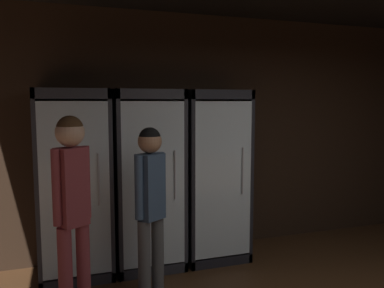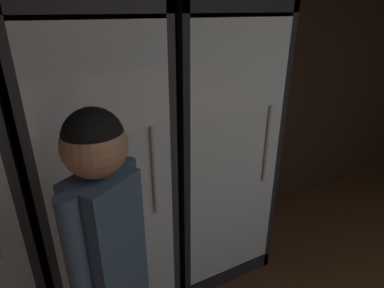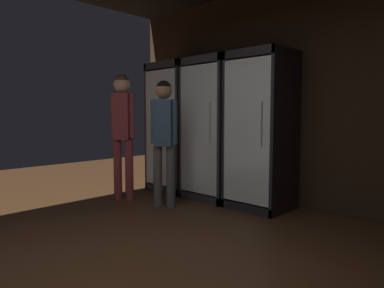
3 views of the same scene
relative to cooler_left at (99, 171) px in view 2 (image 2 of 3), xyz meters
name	(u,v)px [view 2 (image 2 of 3)]	position (x,y,z in m)	size (l,w,h in m)	color
wall_back	(243,67)	(1.26, 0.32, 0.47)	(6.00, 0.06, 2.80)	black
cooler_left	(99,171)	(0.00, 0.00, 0.00)	(0.71, 0.65, 1.91)	#2B2B30
cooler_center	(207,147)	(0.75, 0.00, 0.00)	(0.71, 0.65, 1.91)	black
shopper_near	(111,269)	(-0.14, -0.83, 0.02)	(0.29, 0.26, 1.57)	#4C4C4C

